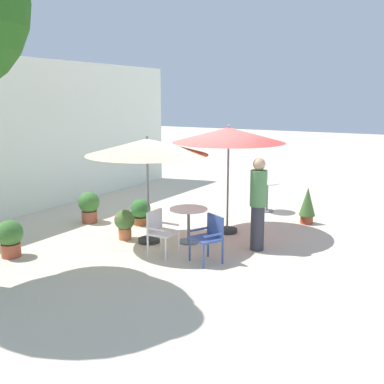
# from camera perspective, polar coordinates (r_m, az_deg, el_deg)

# --- Properties ---
(ground_plane) EXTENTS (60.00, 60.00, 0.00)m
(ground_plane) POSITION_cam_1_polar(r_m,az_deg,el_deg) (10.18, 1.22, -4.70)
(ground_plane) COLOR beige
(villa_facade) EXTENTS (9.80, 0.30, 3.85)m
(villa_facade) POSITION_cam_1_polar(r_m,az_deg,el_deg) (12.73, -17.21, 6.92)
(villa_facade) COLOR white
(villa_facade) RESTS_ON ground
(patio_umbrella_0) EXTENTS (2.38, 2.38, 2.33)m
(patio_umbrella_0) POSITION_cam_1_polar(r_m,az_deg,el_deg) (9.60, 4.62, 7.02)
(patio_umbrella_0) COLOR #2D2D2D
(patio_umbrella_0) RESTS_ON ground
(patio_umbrella_1) EXTENTS (2.41, 2.41, 2.16)m
(patio_umbrella_1) POSITION_cam_1_polar(r_m,az_deg,el_deg) (8.94, -5.64, 5.55)
(patio_umbrella_1) COLOR #2D2D2D
(patio_umbrella_1) RESTS_ON ground
(cafe_table_0) EXTENTS (0.66, 0.66, 0.77)m
(cafe_table_0) POSITION_cam_1_polar(r_m,az_deg,el_deg) (11.80, 9.39, 0.09)
(cafe_table_0) COLOR white
(cafe_table_0) RESTS_ON ground
(cafe_table_1) EXTENTS (0.76, 0.76, 0.71)m
(cafe_table_1) POSITION_cam_1_polar(r_m,az_deg,el_deg) (9.16, -0.43, -3.36)
(cafe_table_1) COLOR white
(cafe_table_1) RESTS_ON ground
(patio_chair_0) EXTENTS (0.47, 0.43, 0.84)m
(patio_chair_0) POSITION_cam_1_polar(r_m,az_deg,el_deg) (8.46, -4.04, -4.66)
(patio_chair_0) COLOR white
(patio_chair_0) RESTS_ON ground
(patio_chair_1) EXTENTS (0.60, 0.62, 0.84)m
(patio_chair_1) POSITION_cam_1_polar(r_m,az_deg,el_deg) (8.10, 2.21, -5.39)
(patio_chair_1) COLOR #364E96
(patio_chair_1) RESTS_ON ground
(potted_plant_0) EXTENTS (0.48, 0.48, 0.70)m
(potted_plant_0) POSITION_cam_1_polar(r_m,az_deg,el_deg) (9.01, -21.84, -5.22)
(potted_plant_0) COLOR #AF5037
(potted_plant_0) RESTS_ON ground
(potted_plant_1) EXTENTS (0.43, 0.43, 0.63)m
(potted_plant_1) POSITION_cam_1_polar(r_m,az_deg,el_deg) (9.50, -8.45, -3.78)
(potted_plant_1) COLOR #CE6E43
(potted_plant_1) RESTS_ON ground
(potted_plant_2) EXTENTS (0.46, 0.46, 0.61)m
(potted_plant_2) POSITION_cam_1_polar(r_m,az_deg,el_deg) (10.54, -6.44, -2.38)
(potted_plant_2) COLOR brown
(potted_plant_2) RESTS_ON ground
(potted_plant_3) EXTENTS (0.50, 0.49, 0.73)m
(potted_plant_3) POSITION_cam_1_polar(r_m,az_deg,el_deg) (10.91, -12.75, -1.63)
(potted_plant_3) COLOR #A4523C
(potted_plant_3) RESTS_ON ground
(potted_plant_4) EXTENTS (0.38, 0.38, 0.86)m
(potted_plant_4) POSITION_cam_1_polar(r_m,az_deg,el_deg) (10.87, 14.25, -1.49)
(potted_plant_4) COLOR #AA492B
(potted_plant_4) RESTS_ON ground
(standing_person) EXTENTS (0.36, 0.36, 1.79)m
(standing_person) POSITION_cam_1_polar(r_m,az_deg,el_deg) (8.70, 8.28, -1.34)
(standing_person) COLOR #33333D
(standing_person) RESTS_ON ground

